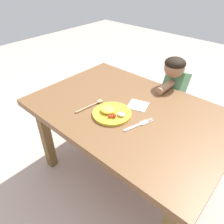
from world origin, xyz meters
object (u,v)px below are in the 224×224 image
person (172,103)px  fork (139,125)px  plate (111,113)px  spoon (94,104)px

person → fork: bearing=98.8°
plate → spoon: plate is taller
plate → fork: bearing=9.1°
person → spoon: bearing=68.8°
plate → person: 0.69m
fork → person: 0.66m
plate → fork: 0.19m
person → plate: bearing=82.0°
plate → fork: (0.19, 0.03, -0.01)m
fork → spoon: (-0.35, -0.02, 0.01)m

